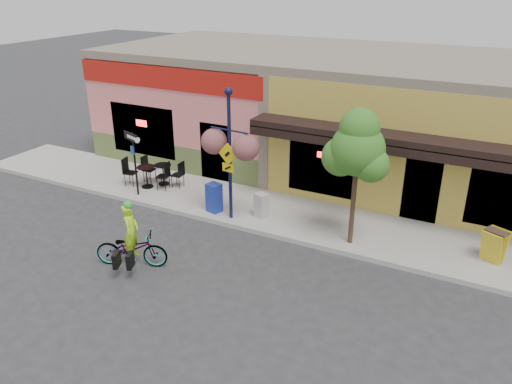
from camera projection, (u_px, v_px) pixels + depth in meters
ground at (242, 240)px, 14.80m from camera, size 90.00×90.00×0.00m
sidewalk at (271, 211)px, 16.40m from camera, size 24.00×3.00×0.15m
curb at (251, 230)px, 15.22m from camera, size 24.00×0.12×0.15m
building at (331, 109)px, 20.00m from camera, size 18.20×8.20×4.50m
bicycle at (132, 249)px, 13.32m from camera, size 2.05×1.36×1.02m
cyclist_rider at (132, 240)px, 13.19m from camera, size 0.57×0.67×1.58m
lamp_post at (230, 156)px, 15.00m from camera, size 1.36×0.64×4.15m
one_way_sign at (135, 164)px, 17.02m from camera, size 0.87×0.48×2.25m
cafe_set_left at (163, 172)px, 18.13m from camera, size 1.67×0.88×0.99m
cafe_set_right at (146, 174)px, 17.87m from camera, size 1.85×1.15×1.03m
newspaper_box_blue at (214, 198)px, 16.06m from camera, size 0.51×0.48×0.96m
newspaper_box_grey at (261, 205)px, 15.71m from camera, size 0.46×0.44×0.80m
street_tree at (355, 178)px, 13.57m from camera, size 1.81×1.81×3.99m
sandwich_board at (491, 248)px, 13.15m from camera, size 0.67×0.59×0.92m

